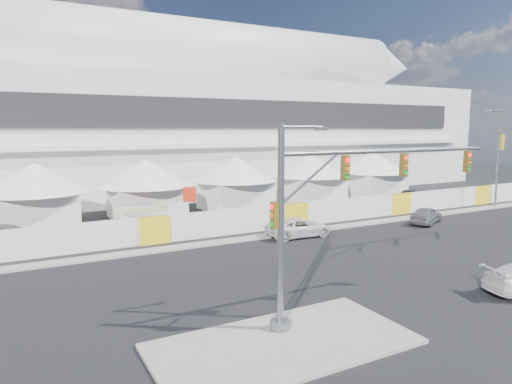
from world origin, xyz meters
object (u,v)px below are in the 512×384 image
lot_car_a (368,202)px  lot_car_b (411,195)px  lot_car_c (7,237)px  sedan_silver (426,215)px  boom_lift (134,223)px  streetlight_curb (497,151)px  pickup_curb (299,227)px  streetlight_median (286,207)px  traffic_mast (331,213)px

lot_car_a → lot_car_b: 7.72m
lot_car_a → lot_car_c: bearing=89.0°
sedan_silver → lot_car_a: bearing=-28.7°
sedan_silver → lot_car_b: bearing=-65.7°
lot_car_b → boom_lift: boom_lift is taller
sedan_silver → streetlight_curb: 13.84m
pickup_curb → streetlight_median: 15.65m
lot_car_b → traffic_mast: size_ratio=0.35×
pickup_curb → traffic_mast: size_ratio=0.43×
traffic_mast → pickup_curb: bearing=61.0°
traffic_mast → streetlight_median: (-1.44, 1.19, 0.22)m
streetlight_curb → boom_lift: size_ratio=1.33×
pickup_curb → lot_car_b: (20.53, 8.08, 0.01)m
traffic_mast → streetlight_curb: (32.39, 14.49, 1.19)m
pickup_curb → lot_car_c: lot_car_c is taller
lot_car_a → streetlight_curb: 14.25m
lot_car_b → lot_car_c: size_ratio=0.76×
lot_car_a → boom_lift: size_ratio=0.56×
lot_car_b → streetlight_median: 35.95m
lot_car_a → traffic_mast: (-20.36, -20.12, 3.98)m
boom_lift → lot_car_a: bearing=25.1°
lot_car_a → traffic_mast: size_ratio=0.36×
lot_car_c → pickup_curb: bearing=-82.7°
pickup_curb → streetlight_median: size_ratio=0.62×
streetlight_curb → boom_lift: bearing=171.6°
streetlight_median → sedan_silver: bearing=27.3°
lot_car_b → streetlight_curb: bearing=-164.1°
boom_lift → streetlight_curb: bearing=15.9°
streetlight_curb → lot_car_b: bearing=122.4°
lot_car_b → streetlight_curb: size_ratio=0.42×
pickup_curb → boom_lift: bearing=62.8°
lot_car_b → traffic_mast: (-27.95, -21.47, 3.96)m
lot_car_b → lot_car_c: 40.10m
pickup_curb → streetlight_curb: 25.52m
streetlight_curb → lot_car_a: bearing=154.9°
lot_car_a → streetlight_median: 29.17m
sedan_silver → pickup_curb: size_ratio=0.85×
traffic_mast → boom_lift: 20.43m
lot_car_b → lot_car_c: (-40.08, -1.44, 0.09)m
lot_car_c → traffic_mast: size_ratio=0.47×
traffic_mast → streetlight_curb: 35.50m
sedan_silver → traffic_mast: 23.51m
lot_car_a → boom_lift: boom_lift is taller
pickup_curb → boom_lift: (-10.93, 6.40, 0.28)m
lot_car_a → streetlight_curb: (12.03, -5.63, 5.17)m
streetlight_curb → sedan_silver: bearing=-169.4°
sedan_silver → boom_lift: bearing=47.4°
lot_car_c → streetlight_curb: streetlight_curb is taller
lot_car_b → traffic_mast: traffic_mast is taller
pickup_curb → traffic_mast: 15.81m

